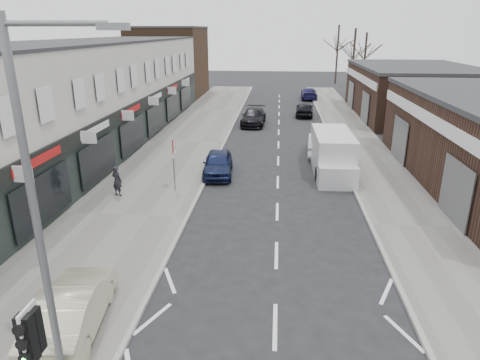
% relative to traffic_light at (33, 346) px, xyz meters
% --- Properties ---
extents(pavement_left, '(5.50, 64.00, 0.12)m').
position_rel_traffic_light_xyz_m(pavement_left, '(-2.35, 24.02, -2.35)').
color(pavement_left, slate).
rests_on(pavement_left, ground).
extents(pavement_right, '(3.50, 64.00, 0.12)m').
position_rel_traffic_light_xyz_m(pavement_right, '(10.15, 24.02, -2.35)').
color(pavement_right, slate).
rests_on(pavement_right, ground).
extents(shop_terrace_left, '(8.00, 41.00, 7.10)m').
position_rel_traffic_light_xyz_m(shop_terrace_left, '(-9.10, 21.52, 1.14)').
color(shop_terrace_left, beige).
rests_on(shop_terrace_left, ground).
extents(brick_block_far, '(8.00, 10.00, 8.00)m').
position_rel_traffic_light_xyz_m(brick_block_far, '(-9.10, 47.02, 1.59)').
color(brick_block_far, '#422D1C').
rests_on(brick_block_far, ground).
extents(right_unit_far, '(10.00, 16.00, 4.50)m').
position_rel_traffic_light_xyz_m(right_unit_far, '(16.90, 36.02, -0.16)').
color(right_unit_far, '#3A241A').
rests_on(right_unit_far, ground).
extents(tree_far_a, '(3.60, 3.60, 8.00)m').
position_rel_traffic_light_xyz_m(tree_far_a, '(13.40, 50.02, -2.41)').
color(tree_far_a, '#382D26').
rests_on(tree_far_a, ground).
extents(tree_far_b, '(3.60, 3.60, 7.50)m').
position_rel_traffic_light_xyz_m(tree_far_b, '(15.90, 56.02, -2.41)').
color(tree_far_b, '#382D26').
rests_on(tree_far_b, ground).
extents(tree_far_c, '(3.60, 3.60, 8.50)m').
position_rel_traffic_light_xyz_m(tree_far_c, '(12.90, 62.02, -2.41)').
color(tree_far_c, '#382D26').
rests_on(tree_far_c, ground).
extents(traffic_light, '(0.28, 0.60, 3.10)m').
position_rel_traffic_light_xyz_m(traffic_light, '(0.00, 0.00, 0.00)').
color(traffic_light, slate).
rests_on(traffic_light, pavement_left).
extents(street_lamp, '(2.23, 0.22, 8.00)m').
position_rel_traffic_light_xyz_m(street_lamp, '(-0.13, 1.22, 2.20)').
color(street_lamp, slate).
rests_on(street_lamp, pavement_left).
extents(warning_sign, '(0.12, 0.80, 2.70)m').
position_rel_traffic_light_xyz_m(warning_sign, '(-0.76, 14.02, -0.21)').
color(warning_sign, slate).
rests_on(warning_sign, pavement_left).
extents(white_van, '(2.14, 5.91, 2.29)m').
position_rel_traffic_light_xyz_m(white_van, '(7.49, 18.03, -1.33)').
color(white_van, silver).
rests_on(white_van, ground).
extents(sedan_on_pavement, '(1.99, 4.30, 1.36)m').
position_rel_traffic_light_xyz_m(sedan_on_pavement, '(-1.03, 3.27, -1.61)').
color(sedan_on_pavement, beige).
rests_on(sedan_on_pavement, pavement_left).
extents(pedestrian, '(0.65, 0.54, 1.52)m').
position_rel_traffic_light_xyz_m(pedestrian, '(-3.41, 13.03, -1.54)').
color(pedestrian, black).
rests_on(pedestrian, pavement_left).
extents(parked_car_left_a, '(1.91, 4.09, 1.36)m').
position_rel_traffic_light_xyz_m(parked_car_left_a, '(1.00, 16.97, -1.74)').
color(parked_car_left_a, '#131B3C').
rests_on(parked_car_left_a, ground).
extents(parked_car_left_b, '(2.11, 4.86, 1.39)m').
position_rel_traffic_light_xyz_m(parked_car_left_b, '(2.20, 30.70, -1.72)').
color(parked_car_left_b, black).
rests_on(parked_car_left_b, ground).
extents(parked_car_right_a, '(1.85, 4.41, 1.42)m').
position_rel_traffic_light_xyz_m(parked_car_right_a, '(7.12, 21.79, -1.71)').
color(parked_car_right_a, white).
rests_on(parked_car_right_a, ground).
extents(parked_car_right_b, '(1.85, 4.10, 1.36)m').
position_rel_traffic_light_xyz_m(parked_car_right_b, '(6.80, 35.08, -1.73)').
color(parked_car_right_b, black).
rests_on(parked_car_right_b, ground).
extents(parked_car_right_c, '(2.00, 4.63, 1.33)m').
position_rel_traffic_light_xyz_m(parked_car_right_c, '(7.90, 45.87, -1.75)').
color(parked_car_right_c, '#17143F').
rests_on(parked_car_right_c, ground).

